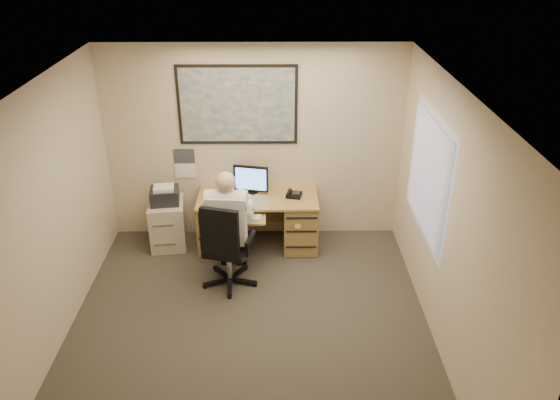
{
  "coord_description": "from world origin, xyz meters",
  "views": [
    {
      "loc": [
        0.3,
        -4.61,
        4.04
      ],
      "look_at": [
        0.35,
        1.3,
        1.0
      ],
      "focal_mm": 35.0,
      "sensor_mm": 36.0,
      "label": 1
    }
  ],
  "objects_px": {
    "office_chair": "(230,262)",
    "filing_cabinet": "(167,220)",
    "desk": "(282,216)",
    "person": "(228,229)"
  },
  "relations": [
    {
      "from": "filing_cabinet",
      "to": "office_chair",
      "type": "distance_m",
      "value": 1.34
    },
    {
      "from": "office_chair",
      "to": "filing_cabinet",
      "type": "bearing_deg",
      "value": 148.97
    },
    {
      "from": "person",
      "to": "desk",
      "type": "bearing_deg",
      "value": 55.96
    },
    {
      "from": "desk",
      "to": "office_chair",
      "type": "xyz_separation_m",
      "value": [
        -0.65,
        -0.96,
        -0.1
      ]
    },
    {
      "from": "office_chair",
      "to": "desk",
      "type": "bearing_deg",
      "value": 70.99
    },
    {
      "from": "desk",
      "to": "person",
      "type": "bearing_deg",
      "value": -127.21
    },
    {
      "from": "desk",
      "to": "filing_cabinet",
      "type": "xyz_separation_m",
      "value": [
        -1.58,
        0.01,
        -0.05
      ]
    },
    {
      "from": "desk",
      "to": "filing_cabinet",
      "type": "height_order",
      "value": "desk"
    },
    {
      "from": "desk",
      "to": "filing_cabinet",
      "type": "distance_m",
      "value": 1.58
    },
    {
      "from": "office_chair",
      "to": "person",
      "type": "distance_m",
      "value": 0.42
    }
  ]
}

